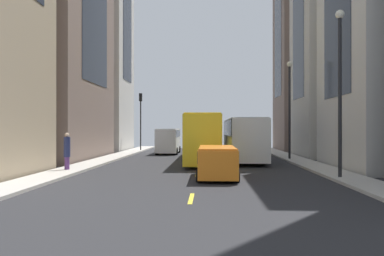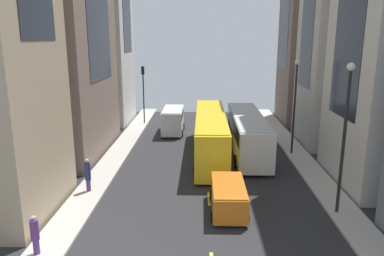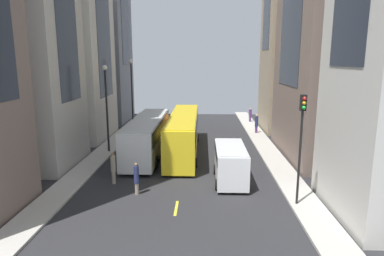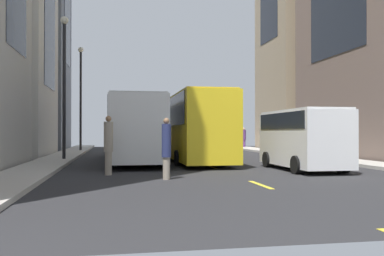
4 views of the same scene
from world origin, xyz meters
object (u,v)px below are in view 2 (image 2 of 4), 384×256
car_orange_0 (228,195)px  pedestrian_waiting_curb (230,117)px  streetcar_yellow (210,131)px  pedestrian_walking_far (35,234)px  city_bus_white (247,130)px  pedestrian_crossing_mid (250,121)px  delivery_van_white (173,119)px  traffic_light_near_corner (143,84)px  pedestrian_crossing_near (88,174)px

car_orange_0 → pedestrian_waiting_curb: bearing=-94.5°
streetcar_yellow → pedestrian_waiting_curb: 10.44m
pedestrian_walking_far → pedestrian_waiting_curb: bearing=-147.7°
city_bus_white → pedestrian_crossing_mid: size_ratio=5.58×
pedestrian_waiting_curb → pedestrian_crossing_mid: pedestrian_crossing_mid is taller
delivery_van_white → car_orange_0: 18.62m
city_bus_white → delivery_van_white: 9.70m
car_orange_0 → pedestrian_walking_far: bearing=28.4°
streetcar_yellow → pedestrian_crossing_mid: bearing=-118.3°
streetcar_yellow → car_orange_0: bearing=94.5°
streetcar_yellow → traffic_light_near_corner: bearing=-57.3°
city_bus_white → pedestrian_crossing_mid: (-1.23, -7.43, -0.81)m
pedestrian_waiting_curb → car_orange_0: bearing=164.9°
pedestrian_walking_far → delivery_van_white: bearing=-136.1°
pedestrian_crossing_mid → traffic_light_near_corner: bearing=-1.9°
city_bus_white → pedestrian_crossing_mid: 7.57m
pedestrian_crossing_near → traffic_light_near_corner: bearing=82.1°
streetcar_yellow → traffic_light_near_corner: size_ratio=2.20×
delivery_van_white → traffic_light_near_corner: size_ratio=0.80×
delivery_van_white → traffic_light_near_corner: (3.63, -3.99, 3.10)m
delivery_van_white → pedestrian_crossing_mid: delivery_van_white is taller
city_bus_white → pedestrian_walking_far: bearing=54.7°
pedestrian_walking_far → traffic_light_near_corner: size_ratio=0.29×
car_orange_0 → pedestrian_waiting_curb: (-1.62, -20.61, 0.17)m
pedestrian_crossing_mid → delivery_van_white: bearing=18.6°
streetcar_yellow → pedestrian_waiting_curb: bearing=-103.6°
delivery_van_white → car_orange_0: bearing=104.3°
pedestrian_crossing_near → traffic_light_near_corner: size_ratio=0.34×
delivery_van_white → pedestrian_crossing_near: delivery_van_white is taller
pedestrian_walking_far → traffic_light_near_corner: 27.18m
pedestrian_walking_far → pedestrian_crossing_near: (-0.26, -7.21, 0.16)m
pedestrian_walking_far → traffic_light_near_corner: traffic_light_near_corner is taller
pedestrian_crossing_mid → traffic_light_near_corner: 12.74m
pedestrian_waiting_curb → pedestrian_crossing_near: (10.46, 18.32, 0.17)m
pedestrian_waiting_curb → delivery_van_white: bearing=102.0°
city_bus_white → pedestrian_walking_far: 19.90m
car_orange_0 → traffic_light_near_corner: (8.22, -22.03, 3.65)m
traffic_light_near_corner → pedestrian_walking_far: bearing=88.1°
pedestrian_walking_far → pedestrian_crossing_mid: 26.86m
delivery_van_white → traffic_light_near_corner: 6.22m
pedestrian_crossing_near → pedestrian_crossing_mid: (-12.45, -16.45, -0.10)m
streetcar_yellow → pedestrian_crossing_near: (8.02, 8.21, -0.83)m
delivery_van_white → streetcar_yellow: bearing=116.6°
car_orange_0 → delivery_van_white: bearing=-75.7°
city_bus_white → streetcar_yellow: streetcar_yellow is taller
delivery_van_white → traffic_light_near_corner: traffic_light_near_corner is taller
city_bus_white → car_orange_0: city_bus_white is taller
pedestrian_crossing_near → pedestrian_crossing_mid: pedestrian_crossing_near is taller
city_bus_white → pedestrian_crossing_near: 14.42m
city_bus_white → traffic_light_near_corner: bearing=-45.3°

